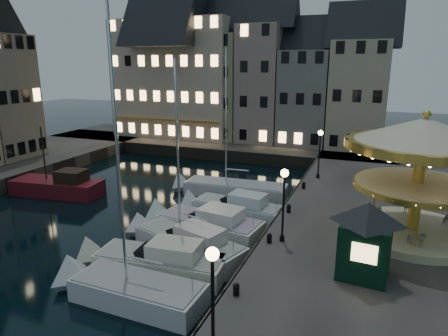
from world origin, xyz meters
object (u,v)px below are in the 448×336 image
at_px(bollard_c, 289,208).
at_px(motorboat_a, 128,290).
at_px(motorboat_b, 154,262).
at_px(motorboat_d, 205,224).
at_px(motorboat_c, 184,242).
at_px(bollard_b, 269,238).
at_px(streetlamp_a, 213,289).
at_px(ticket_kiosk, 367,227).
at_px(motorboat_e, 233,208).
at_px(red_fishing_boat, 59,187).
at_px(streetlamp_c, 320,147).
at_px(streetlamp_b, 284,195).
at_px(carousel, 422,155).
at_px(bollard_a, 236,289).
at_px(motorboat_f, 229,189).
at_px(bollard_d, 304,185).

bearing_deg(bollard_c, motorboat_a, -116.03).
xyz_separation_m(motorboat_b, motorboat_d, (0.43, 5.76, -0.00)).
height_order(motorboat_a, motorboat_c, motorboat_a).
height_order(bollard_c, motorboat_a, motorboat_a).
bearing_deg(bollard_c, bollard_b, -90.00).
bearing_deg(bollard_b, streetlamp_a, -86.39).
height_order(bollard_c, ticket_kiosk, ticket_kiosk).
distance_m(motorboat_e, red_fishing_boat, 15.56).
bearing_deg(streetlamp_c, motorboat_c, -111.40).
relative_size(streetlamp_b, carousel, 0.50).
distance_m(streetlamp_c, bollard_a, 19.66).
distance_m(motorboat_f, carousel, 16.23).
bearing_deg(bollard_a, motorboat_a, -176.22).
height_order(bollard_b, bollard_c, same).
xyz_separation_m(bollard_d, motorboat_c, (-5.06, -10.93, -0.92)).
height_order(streetlamp_b, bollard_b, streetlamp_b).
bearing_deg(motorboat_f, bollard_b, -59.03).
relative_size(streetlamp_c, motorboat_a, 0.34).
xyz_separation_m(bollard_c, motorboat_f, (-6.32, 5.54, -1.07)).
height_order(streetlamp_c, motorboat_a, motorboat_a).
bearing_deg(motorboat_b, motorboat_c, 80.65).
height_order(bollard_b, motorboat_a, motorboat_a).
xyz_separation_m(motorboat_a, ticket_kiosk, (10.28, 4.06, 3.20)).
distance_m(bollard_b, bollard_d, 10.50).
xyz_separation_m(streetlamp_b, bollard_d, (-0.60, 10.00, -2.41)).
bearing_deg(bollard_a, motorboat_c, 134.93).
bearing_deg(motorboat_e, streetlamp_a, -72.37).
xyz_separation_m(bollard_c, ticket_kiosk, (4.98, -6.79, 2.14)).
xyz_separation_m(motorboat_a, motorboat_b, (-0.21, 2.68, 0.10)).
relative_size(motorboat_e, carousel, 0.93).
distance_m(bollard_b, motorboat_f, 12.34).
height_order(bollard_c, motorboat_e, motorboat_e).
xyz_separation_m(motorboat_a, motorboat_d, (0.23, 8.44, 0.10)).
distance_m(streetlamp_c, motorboat_e, 10.00).
relative_size(streetlamp_c, motorboat_b, 0.51).
bearing_deg(carousel, motorboat_b, -151.29).
xyz_separation_m(bollard_d, motorboat_b, (-5.51, -13.67, -0.96)).
bearing_deg(streetlamp_c, bollard_b, -92.45).
relative_size(bollard_a, bollard_c, 1.00).
bearing_deg(bollard_c, motorboat_c, -132.96).
relative_size(bollard_a, bollard_b, 1.00).
height_order(bollard_a, red_fishing_boat, red_fishing_boat).
xyz_separation_m(streetlamp_b, bollard_c, (-0.60, 4.50, -2.41)).
height_order(streetlamp_a, motorboat_a, motorboat_a).
bearing_deg(motorboat_d, motorboat_b, -94.32).
xyz_separation_m(motorboat_f, carousel, (13.74, -6.63, 5.53)).
height_order(streetlamp_b, bollard_a, streetlamp_b).
height_order(streetlamp_a, motorboat_b, streetlamp_a).
distance_m(motorboat_d, motorboat_f, 8.05).
xyz_separation_m(bollard_c, motorboat_b, (-5.51, -8.17, -0.96)).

